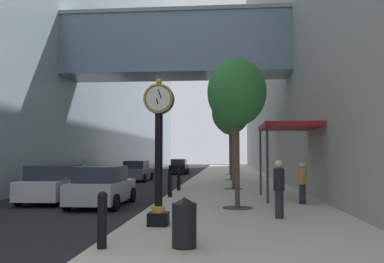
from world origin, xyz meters
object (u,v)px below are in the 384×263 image
(street_tree_mid_near, at_px, (233,96))
(pedestrian_by_clock, at_px, (279,187))
(street_tree_near, at_px, (237,93))
(car_white_near, at_px, (56,184))
(bollard_fifth, at_px, (179,179))
(trash_bin, at_px, (184,222))
(car_black_trailing, at_px, (179,167))
(bollard_nearest, at_px, (102,218))
(car_silver_far, at_px, (102,187))
(street_clock, at_px, (159,145))
(street_tree_mid_far, at_px, (231,112))
(car_grey_mid, at_px, (137,171))
(street_tree_far, at_px, (230,120))
(pedestrian_walking, at_px, (302,182))
(bollard_fourth, at_px, (170,184))
(bollard_third, at_px, (158,190))

(street_tree_mid_near, xyz_separation_m, pedestrian_by_clock, (1.21, -10.39, -4.35))
(street_tree_near, relative_size, car_white_near, 1.16)
(pedestrian_by_clock, bearing_deg, bollard_fifth, 114.57)
(trash_bin, xyz_separation_m, car_black_trailing, (-4.17, 34.42, 0.11))
(bollard_nearest, height_order, car_silver_far, car_silver_far)
(street_clock, height_order, street_tree_mid_far, street_tree_mid_far)
(car_grey_mid, xyz_separation_m, car_silver_far, (2.01, -15.25, 0.00))
(street_tree_mid_far, bearing_deg, car_white_near, -119.95)
(street_tree_far, bearing_deg, street_tree_near, -90.00)
(street_tree_far, xyz_separation_m, car_silver_far, (-5.44, -23.35, -4.76))
(street_tree_near, height_order, pedestrian_walking, street_tree_near)
(pedestrian_by_clock, distance_m, car_white_near, 10.33)
(street_clock, bearing_deg, car_white_near, 132.32)
(pedestrian_by_clock, bearing_deg, bollard_nearest, -134.50)
(bollard_fifth, bearing_deg, street_tree_mid_near, 21.96)
(car_black_trailing, bearing_deg, street_tree_mid_far, -65.15)
(bollard_nearest, height_order, trash_bin, bollard_nearest)
(bollard_nearest, distance_m, pedestrian_walking, 9.72)
(bollard_fifth, bearing_deg, street_tree_near, -66.78)
(pedestrian_walking, bearing_deg, bollard_fourth, 159.01)
(car_silver_far, bearing_deg, street_clock, -57.25)
(street_tree_mid_far, xyz_separation_m, trash_bin, (-1.29, -22.62, -4.73))
(bollard_fourth, relative_size, street_tree_near, 0.21)
(street_tree_mid_near, bearing_deg, car_black_trailing, 105.30)
(street_clock, relative_size, bollard_fourth, 3.45)
(street_tree_near, xyz_separation_m, pedestrian_walking, (2.60, 1.46, -3.35))
(bollard_nearest, xyz_separation_m, pedestrian_walking, (5.59, 7.95, 0.26))
(bollard_third, height_order, trash_bin, bollard_third)
(bollard_fifth, distance_m, pedestrian_by_clock, 10.11)
(street_tree_far, relative_size, pedestrian_by_clock, 3.90)
(street_tree_far, distance_m, car_silver_far, 24.44)
(bollard_fifth, xyz_separation_m, street_tree_near, (2.99, -6.97, 3.61))
(pedestrian_walking, height_order, pedestrian_by_clock, pedestrian_by_clock)
(pedestrian_by_clock, bearing_deg, street_clock, -156.46)
(pedestrian_by_clock, bearing_deg, car_white_near, 152.72)
(bollard_nearest, xyz_separation_m, car_silver_far, (-2.45, 7.67, 0.03))
(bollard_third, height_order, street_tree_mid_near, street_tree_mid_near)
(pedestrian_by_clock, bearing_deg, street_tree_far, 92.59)
(bollard_fifth, distance_m, car_white_near, 6.68)
(bollard_fifth, xyz_separation_m, car_black_trailing, (-2.47, 21.18, 0.03))
(car_black_trailing, bearing_deg, pedestrian_walking, -73.19)
(street_tree_mid_far, xyz_separation_m, car_grey_mid, (-7.45, 0.07, -4.63))
(street_tree_far, height_order, pedestrian_walking, street_tree_far)
(bollard_fourth, bearing_deg, car_white_near, -167.70)
(street_tree_mid_near, bearing_deg, street_tree_far, 90.00)
(bollard_nearest, relative_size, street_tree_mid_far, 0.17)
(bollard_fifth, height_order, street_tree_near, street_tree_near)
(bollard_third, relative_size, car_silver_far, 0.29)
(bollard_nearest, distance_m, pedestrian_by_clock, 6.00)
(pedestrian_by_clock, bearing_deg, street_tree_mid_far, 93.73)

